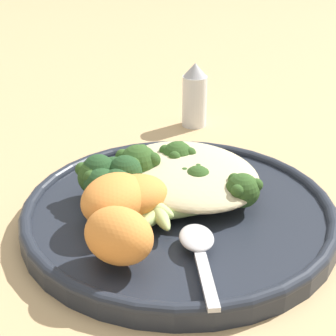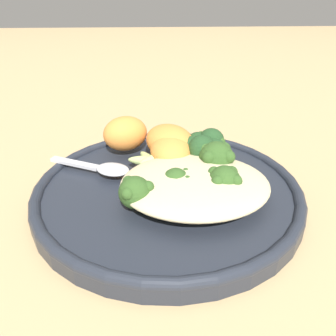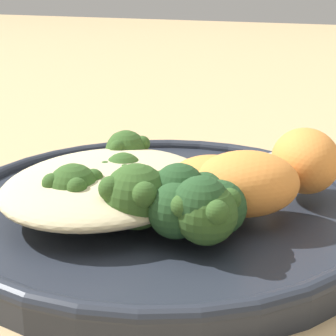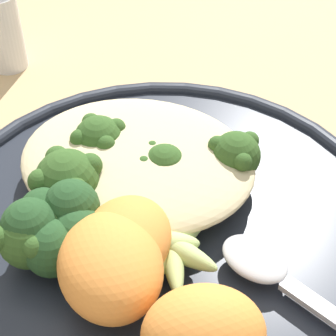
% 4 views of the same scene
% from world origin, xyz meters
% --- Properties ---
extents(ground_plane, '(4.00, 4.00, 0.00)m').
position_xyz_m(ground_plane, '(0.00, 0.00, 0.00)').
color(ground_plane, tan).
extents(plate, '(0.29, 0.29, 0.02)m').
position_xyz_m(plate, '(0.01, 0.01, 0.01)').
color(plate, '#232833').
rests_on(plate, ground_plane).
extents(quinoa_mound, '(0.15, 0.13, 0.02)m').
position_xyz_m(quinoa_mound, '(-0.02, 0.04, 0.03)').
color(quinoa_mound, beige).
rests_on(quinoa_mound, plate).
extents(broccoli_stalk_0, '(0.05, 0.12, 0.03)m').
position_xyz_m(broccoli_stalk_0, '(0.04, 0.04, 0.04)').
color(broccoli_stalk_0, '#ADC675').
rests_on(broccoli_stalk_0, plate).
extents(broccoli_stalk_1, '(0.06, 0.10, 0.03)m').
position_xyz_m(broccoli_stalk_1, '(0.00, 0.02, 0.03)').
color(broccoli_stalk_1, '#ADC675').
rests_on(broccoli_stalk_1, plate).
extents(broccoli_stalk_2, '(0.10, 0.09, 0.03)m').
position_xyz_m(broccoli_stalk_2, '(-0.04, 0.03, 0.04)').
color(broccoli_stalk_2, '#ADC675').
rests_on(broccoli_stalk_2, plate).
extents(broccoli_stalk_3, '(0.12, 0.05, 0.04)m').
position_xyz_m(broccoli_stalk_3, '(-0.03, -0.00, 0.04)').
color(broccoli_stalk_3, '#ADC675').
rests_on(broccoli_stalk_3, plate).
extents(broccoli_stalk_4, '(0.11, 0.06, 0.03)m').
position_xyz_m(broccoli_stalk_4, '(-0.03, -0.04, 0.04)').
color(broccoli_stalk_4, '#ADC675').
rests_on(broccoli_stalk_4, plate).
extents(sweet_potato_chunk_0, '(0.08, 0.09, 0.04)m').
position_xyz_m(sweet_potato_chunk_0, '(-0.00, -0.05, 0.04)').
color(sweet_potato_chunk_0, orange).
rests_on(sweet_potato_chunk_0, plate).
extents(sweet_potato_chunk_1, '(0.05, 0.06, 0.03)m').
position_xyz_m(sweet_potato_chunk_1, '(0.00, -0.03, 0.04)').
color(sweet_potato_chunk_1, orange).
rests_on(sweet_potato_chunk_1, plate).
extents(sweet_potato_chunk_2, '(0.07, 0.06, 0.04)m').
position_xyz_m(sweet_potato_chunk_2, '(0.06, -0.07, 0.04)').
color(sweet_potato_chunk_2, orange).
rests_on(sweet_potato_chunk_2, plate).
extents(kale_tuft, '(0.06, 0.06, 0.04)m').
position_xyz_m(kale_tuft, '(-0.04, -0.03, 0.04)').
color(kale_tuft, '#234723').
rests_on(kale_tuft, plate).
extents(spoon, '(0.10, 0.06, 0.01)m').
position_xyz_m(spoon, '(0.08, -0.01, 0.03)').
color(spoon, silver).
rests_on(spoon, plate).
extents(salt_shaker, '(0.03, 0.03, 0.08)m').
position_xyz_m(salt_shaker, '(-0.19, 0.16, 0.04)').
color(salt_shaker, white).
rests_on(salt_shaker, ground_plane).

